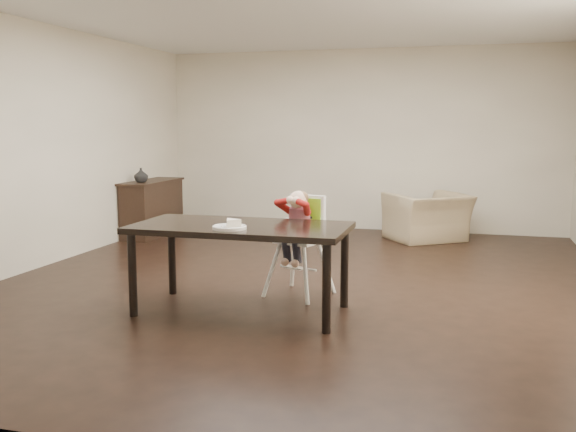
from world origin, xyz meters
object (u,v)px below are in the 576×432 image
(sideboard, at_px, (152,208))
(armchair, at_px, (428,209))
(dining_table, at_px, (241,234))
(high_chair, at_px, (301,222))

(sideboard, bearing_deg, armchair, 9.18)
(dining_table, xyz_separation_m, sideboard, (-2.53, 3.27, -0.27))
(armchair, height_order, sideboard, armchair)
(armchair, relative_size, sideboard, 0.79)
(dining_table, height_order, high_chair, high_chair)
(dining_table, relative_size, armchair, 1.81)
(sideboard, bearing_deg, high_chair, -42.10)
(dining_table, xyz_separation_m, armchair, (1.32, 3.89, -0.24))
(armchair, xyz_separation_m, sideboard, (-3.84, -0.62, -0.04))
(dining_table, height_order, armchair, armchair)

